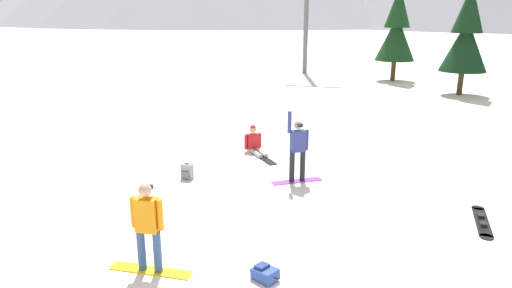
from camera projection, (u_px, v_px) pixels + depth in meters
The scene contains 9 objects.
ground_plane at pixel (307, 258), 8.93m from camera, with size 800.00×800.00×0.00m, color white.
snowboarder_foreground at pixel (148, 226), 8.22m from camera, with size 1.59×0.38×1.74m.
snowboarder_midground at pixel (298, 149), 12.68m from camera, with size 1.37×1.05×2.05m.
snowboarder_background at pixel (255, 144), 15.52m from camera, with size 1.44×1.56×0.93m.
loose_snowboard_near_right at pixel (482, 221), 10.45m from camera, with size 0.34×1.88×0.09m.
backpack_blue at pixel (265, 273), 8.17m from camera, with size 0.55×0.49×0.28m.
backpack_grey at pixel (187, 172), 13.10m from camera, with size 0.32×0.26×0.47m.
pine_tree_young at pixel (466, 36), 25.58m from camera, with size 2.60×2.60×6.15m.
pine_tree_short at pixel (397, 30), 30.94m from camera, with size 2.66×2.66×6.35m.
Camera 1 is at (1.43, -7.89, 4.64)m, focal length 31.97 mm.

